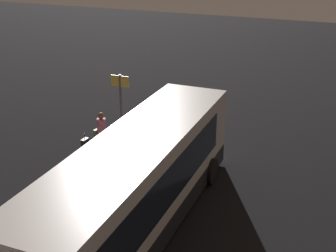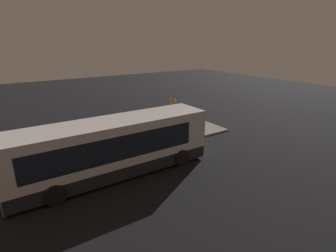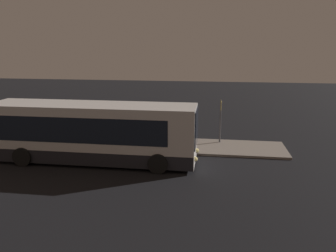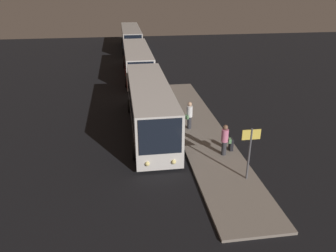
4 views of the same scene
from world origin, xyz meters
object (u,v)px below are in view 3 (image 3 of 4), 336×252
at_px(passenger_waiting, 116,130).
at_px(bus_lead, 92,133).
at_px(sign_post, 221,115).
at_px(suitcase, 174,134).
at_px(passenger_boarding, 180,127).

bearing_deg(passenger_waiting, bus_lead, 40.31).
xyz_separation_m(passenger_waiting, sign_post, (6.20, 1.58, 0.76)).
bearing_deg(suitcase, passenger_waiting, -151.84).
xyz_separation_m(passenger_boarding, suitcase, (-0.46, 0.55, -0.61)).
height_order(bus_lead, passenger_waiting, bus_lead).
xyz_separation_m(bus_lead, passenger_waiting, (0.57, 2.49, -0.42)).
height_order(suitcase, sign_post, sign_post).
bearing_deg(suitcase, passenger_boarding, -49.83).
bearing_deg(sign_post, suitcase, 176.80).
bearing_deg(bus_lead, suitcase, 47.87).
relative_size(bus_lead, sign_post, 4.12).
xyz_separation_m(bus_lead, sign_post, (6.77, 4.07, 0.34)).
xyz_separation_m(passenger_boarding, passenger_waiting, (-3.72, -1.20, 0.02)).
height_order(passenger_boarding, passenger_waiting, passenger_waiting).
xyz_separation_m(bus_lead, passenger_boarding, (4.29, 3.69, -0.44)).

